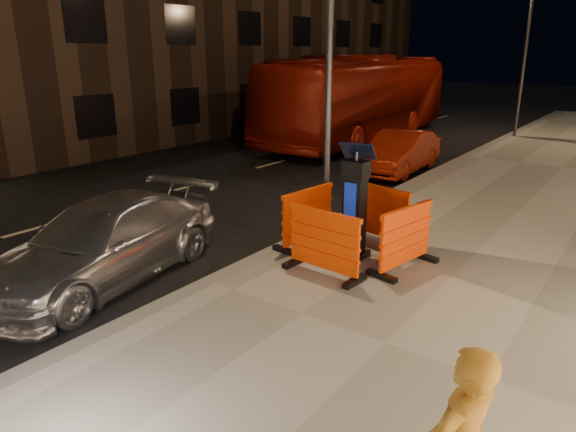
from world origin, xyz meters
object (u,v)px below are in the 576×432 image
Objects in this scene: barrier_bldgside at (406,238)px; car_silver at (109,278)px; bus_doubledecker at (360,139)px; barrier_front at (324,243)px; barrier_back at (379,213)px; parking_kiosk at (355,204)px; car_red at (398,172)px; barrier_kerbside at (308,217)px.

barrier_bldgside is 0.31× the size of car_silver.
barrier_front is at bearing -67.01° from bus_doubledecker.
barrier_front and barrier_bldgside have the same top height.
barrier_front is 1.90m from barrier_back.
barrier_back is 1.00× the size of barrier_bldgside.
car_red is at bearing 117.21° from parking_kiosk.
bus_doubledecker reaches higher than barrier_kerbside.
parking_kiosk is 0.15× the size of bus_doubledecker.
bus_doubledecker is (-7.27, 11.98, -0.67)m from barrier_bldgside.
barrier_back and barrier_kerbside have the same top height.
bus_doubledecker reaches higher than car_red.
bus_doubledecker is at bearing 119.81° from barrier_front.
bus_doubledecker is (-3.40, 14.88, 0.00)m from car_silver.
bus_doubledecker reaches higher than barrier_bldgside.
car_red is at bearing 122.82° from barrier_back.
parking_kiosk is 1.40× the size of barrier_bldgside.
parking_kiosk reaches higher than barrier_front.
barrier_front is 0.11× the size of bus_doubledecker.
barrier_front is at bearing -76.42° from car_red.
parking_kiosk is 1.40× the size of barrier_back.
barrier_bldgside is 14.03m from bus_doubledecker.
parking_kiosk is at bearing 93.75° from barrier_front.
barrier_bldgside is 4.88m from car_silver.
barrier_back is 0.11× the size of bus_doubledecker.
barrier_front and barrier_back have the same top height.
barrier_front is 1.00× the size of barrier_back.
barrier_front is 3.58m from car_silver.
barrier_bldgside is 0.11× the size of bus_doubledecker.
barrier_back is at bearing 93.75° from barrier_front.
barrier_front is (0.00, -0.95, -0.42)m from parking_kiosk.
barrier_front is 0.35× the size of car_red.
bus_doubledecker is (-5.37, 11.98, -0.67)m from barrier_kerbside.
car_red is at bearing -54.02° from bus_doubledecker.
car_red is (-3.32, 7.11, -0.67)m from barrier_bldgside.
barrier_kerbside is 3.57m from car_silver.
barrier_bldgside reaches higher than car_red.
parking_kiosk reaches higher than car_silver.
car_red is at bearing 110.16° from barrier_front.
barrier_back is (-0.00, 1.90, 0.00)m from barrier_front.
barrier_front is at bearing 24.07° from car_silver.
barrier_back is 6.63m from car_red.
car_silver is at bearing -142.47° from barrier_front.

